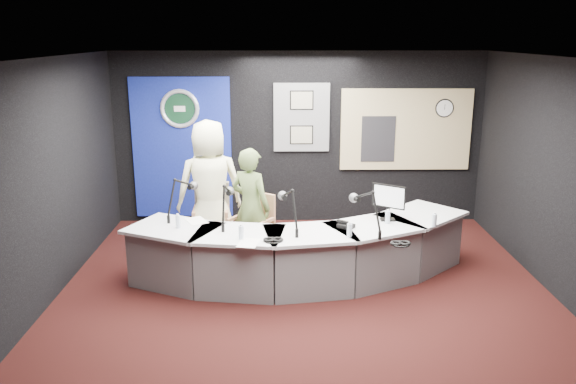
{
  "coord_description": "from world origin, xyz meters",
  "views": [
    {
      "loc": [
        -0.3,
        -6.32,
        3.06
      ],
      "look_at": [
        -0.2,
        0.8,
        1.1
      ],
      "focal_mm": 36.0,
      "sensor_mm": 36.0,
      "label": 1
    }
  ],
  "objects_px": {
    "armchair_left": "(211,223)",
    "person_woman": "(251,207)",
    "person_man": "(210,187)",
    "broadcast_desk": "(300,252)",
    "armchair_right": "(251,233)"
  },
  "relations": [
    {
      "from": "armchair_right",
      "to": "person_man",
      "type": "relative_size",
      "value": 0.46
    },
    {
      "from": "armchair_left",
      "to": "person_man",
      "type": "relative_size",
      "value": 0.44
    },
    {
      "from": "broadcast_desk",
      "to": "armchair_right",
      "type": "distance_m",
      "value": 0.86
    },
    {
      "from": "armchair_left",
      "to": "person_woman",
      "type": "xyz_separation_m",
      "value": [
        0.6,
        -0.46,
        0.38
      ]
    },
    {
      "from": "armchair_right",
      "to": "person_man",
      "type": "height_order",
      "value": "person_man"
    },
    {
      "from": "broadcast_desk",
      "to": "armchair_right",
      "type": "xyz_separation_m",
      "value": [
        -0.65,
        0.56,
        0.07
      ]
    },
    {
      "from": "armchair_right",
      "to": "person_man",
      "type": "bearing_deg",
      "value": 177.31
    },
    {
      "from": "person_man",
      "to": "armchair_right",
      "type": "bearing_deg",
      "value": 125.73
    },
    {
      "from": "person_woman",
      "to": "armchair_right",
      "type": "bearing_deg",
      "value": -0.0
    },
    {
      "from": "person_man",
      "to": "person_woman",
      "type": "relative_size",
      "value": 1.19
    },
    {
      "from": "broadcast_desk",
      "to": "person_man",
      "type": "height_order",
      "value": "person_man"
    },
    {
      "from": "armchair_left",
      "to": "person_man",
      "type": "bearing_deg",
      "value": 0.0
    },
    {
      "from": "broadcast_desk",
      "to": "armchair_left",
      "type": "bearing_deg",
      "value": 140.54
    },
    {
      "from": "armchair_left",
      "to": "person_woman",
      "type": "distance_m",
      "value": 0.84
    },
    {
      "from": "armchair_right",
      "to": "person_woman",
      "type": "xyz_separation_m",
      "value": [
        0.0,
        0.0,
        0.37
      ]
    }
  ]
}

